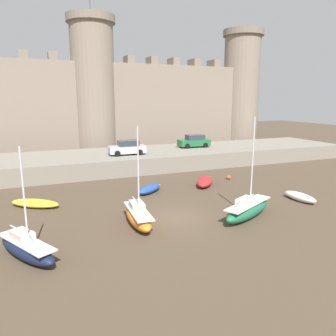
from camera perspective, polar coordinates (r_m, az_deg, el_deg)
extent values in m
plane|color=#4C3D2D|center=(22.67, 1.05, -8.65)|extent=(160.00, 160.00, 0.00)
cube|color=gray|center=(38.72, -9.47, 1.23)|extent=(61.45, 10.00, 1.80)
cube|color=gray|center=(48.56, -12.64, 9.87)|extent=(49.45, 2.80, 12.95)
cylinder|color=gray|center=(48.55, -12.78, 12.87)|extent=(5.90, 5.90, 18.04)
cylinder|color=#796B5D|center=(49.68, -13.33, 23.90)|extent=(6.61, 6.61, 1.00)
cylinder|color=#4C4742|center=(50.14, -13.45, 26.13)|extent=(0.10, 0.10, 3.00)
cylinder|color=gray|center=(58.23, 12.57, 12.67)|extent=(5.90, 5.90, 18.04)
cylinder|color=#796B5D|center=(59.17, 13.02, 21.92)|extent=(6.61, 6.61, 1.00)
cube|color=gray|center=(48.11, -23.85, 17.56)|extent=(1.10, 2.52, 1.10)
cube|color=gray|center=(48.22, -19.50, 17.86)|extent=(1.10, 2.52, 1.10)
cube|color=gray|center=(50.04, -6.79, 18.19)|extent=(1.10, 2.52, 1.10)
cube|color=gray|center=(51.11, -2.82, 18.12)|extent=(1.10, 2.52, 1.10)
cube|color=gray|center=(52.40, 0.97, 17.98)|extent=(1.10, 2.52, 1.10)
cube|color=gray|center=(53.88, 4.55, 17.78)|extent=(1.10, 2.52, 1.10)
cube|color=gray|center=(55.55, 7.93, 17.53)|extent=(1.10, 2.52, 1.10)
ellipsoid|color=red|center=(30.96, 6.45, -2.33)|extent=(3.34, 3.79, 0.77)
ellipsoid|color=#F23939|center=(30.95, 6.45, -2.22)|extent=(2.69, 3.07, 0.43)
cube|color=beige|center=(30.67, 6.38, -2.27)|extent=(1.05, 0.86, 0.06)
cube|color=beige|center=(32.33, 6.83, -1.58)|extent=(0.77, 0.68, 0.08)
ellipsoid|color=#1E6B47|center=(23.11, 13.77, -7.19)|extent=(5.34, 3.47, 1.07)
cube|color=silver|center=(22.96, 13.83, -6.03)|extent=(4.69, 3.02, 0.08)
cube|color=silver|center=(22.54, 13.39, -5.65)|extent=(1.70, 1.38, 0.44)
cylinder|color=silver|center=(22.49, 14.51, 1.27)|extent=(0.10, 0.10, 5.78)
cylinder|color=silver|center=(22.36, 13.25, -5.17)|extent=(2.19, 1.14, 0.08)
ellipsoid|color=#141E3D|center=(18.58, -23.39, -12.92)|extent=(3.29, 4.71, 0.93)
cube|color=silver|center=(18.41, -23.50, -11.70)|extent=(2.86, 4.13, 0.08)
cube|color=silver|center=(18.61, -24.09, -10.64)|extent=(1.31, 1.53, 0.44)
cylinder|color=silver|center=(17.41, -23.81, -4.46)|extent=(0.10, 0.10, 4.85)
cylinder|color=silver|center=(18.62, -24.32, -9.87)|extent=(1.08, 1.91, 0.08)
ellipsoid|color=yellow|center=(26.67, -22.14, -5.72)|extent=(3.93, 3.32, 0.58)
ellipsoid|color=#F2F246|center=(26.65, -22.15, -5.60)|extent=(3.20, 2.68, 0.32)
cube|color=beige|center=(26.48, -21.63, -5.58)|extent=(0.81, 1.03, 0.06)
cube|color=beige|center=(27.52, -24.76, -5.23)|extent=(0.65, 0.76, 0.08)
ellipsoid|color=silver|center=(28.23, 22.00, -4.67)|extent=(1.22, 3.08, 0.65)
ellipsoid|color=white|center=(28.21, 22.01, -4.56)|extent=(0.96, 2.52, 0.36)
cube|color=beige|center=(28.06, 22.36, -4.59)|extent=(0.85, 0.27, 0.06)
cube|color=beige|center=(28.95, 20.27, -3.97)|extent=(0.56, 0.32, 0.08)
ellipsoid|color=orange|center=(21.41, -5.20, -8.56)|extent=(1.56, 4.70, 0.98)
cube|color=silver|center=(21.26, -5.22, -7.43)|extent=(1.34, 4.14, 0.08)
cube|color=silver|center=(21.50, -5.46, -6.48)|extent=(0.90, 1.35, 0.44)
cylinder|color=silver|center=(20.30, -5.21, -0.32)|extent=(0.10, 0.10, 5.40)
cylinder|color=silver|center=(21.53, -5.54, -5.81)|extent=(0.21, 2.08, 0.08)
ellipsoid|color=#234793|center=(28.42, -3.20, -3.63)|extent=(3.01, 2.68, 0.71)
ellipsoid|color=blue|center=(28.40, -3.20, -3.51)|extent=(2.45, 2.17, 0.39)
cube|color=beige|center=(28.21, -3.45, -3.54)|extent=(0.71, 0.83, 0.06)
cube|color=beige|center=(29.35, -1.97, -2.95)|extent=(0.58, 0.63, 0.08)
sphere|color=#E04C1E|center=(33.65, 10.50, -1.60)|extent=(0.44, 0.44, 0.44)
cube|color=#B2B5B7|center=(37.29, -7.14, 3.23)|extent=(4.18, 1.90, 0.80)
cube|color=#2D3842|center=(37.22, -6.94, 4.31)|extent=(2.33, 1.61, 0.64)
cylinder|color=black|center=(36.26, -8.79, 2.49)|extent=(0.65, 0.21, 0.64)
cylinder|color=black|center=(37.91, -9.29, 2.88)|extent=(0.65, 0.21, 0.64)
cylinder|color=black|center=(36.81, -4.90, 2.73)|extent=(0.65, 0.21, 0.64)
cylinder|color=black|center=(38.44, -5.56, 3.10)|extent=(0.65, 0.21, 0.64)
cube|color=#1E6638|center=(42.98, 4.53, 4.43)|extent=(4.18, 1.90, 0.80)
cube|color=#2D3842|center=(42.95, 4.73, 5.36)|extent=(2.33, 1.61, 0.64)
cylinder|color=black|center=(41.74, 3.41, 3.84)|extent=(0.65, 0.21, 0.64)
cylinder|color=black|center=(43.29, 2.53, 4.14)|extent=(0.65, 0.21, 0.64)
cylinder|color=black|center=(42.79, 6.55, 3.98)|extent=(0.65, 0.21, 0.64)
cylinder|color=black|center=(44.31, 5.58, 4.27)|extent=(0.65, 0.21, 0.64)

